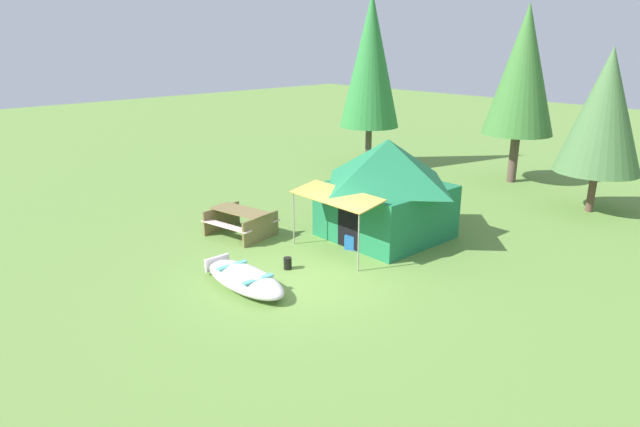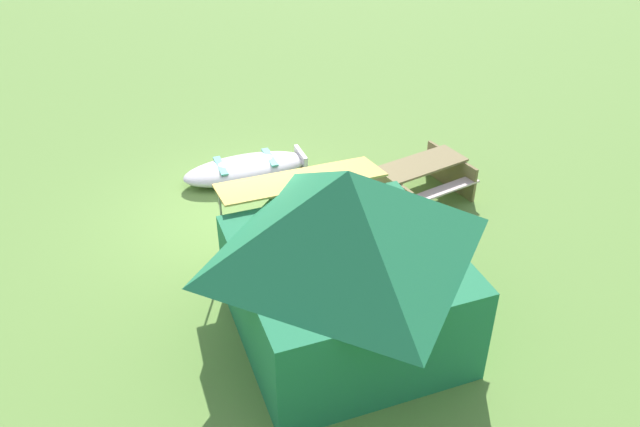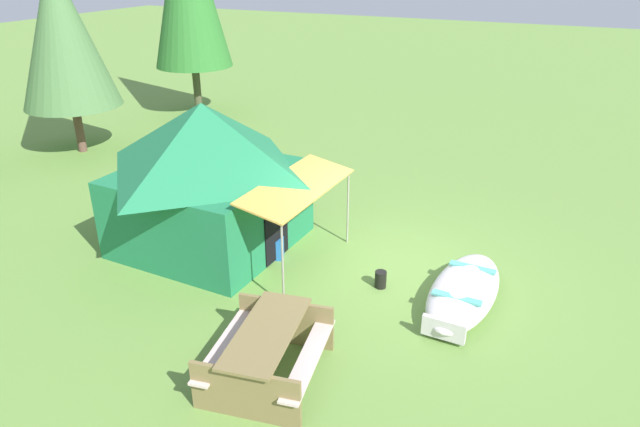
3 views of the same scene
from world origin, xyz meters
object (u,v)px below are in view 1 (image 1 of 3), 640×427
at_px(beached_rowboat, 245,278).
at_px(fuel_can, 288,263).
at_px(pine_tree_back_left, 523,71).
at_px(cooler_box, 354,240).
at_px(pine_tree_side, 604,111).
at_px(picnic_table, 241,219).
at_px(canvas_cabin_tent, 386,187).
at_px(pine_tree_far_center, 371,61).

bearing_deg(beached_rowboat, fuel_can, 95.25).
xyz_separation_m(fuel_can, pine_tree_back_left, (-0.48, 11.88, 4.08)).
distance_m(cooler_box, pine_tree_side, 9.00).
relative_size(picnic_table, fuel_can, 6.67).
relative_size(cooler_box, pine_tree_side, 0.11).
relative_size(beached_rowboat, canvas_cabin_tent, 0.64).
height_order(canvas_cabin_tent, fuel_can, canvas_cabin_tent).
xyz_separation_m(canvas_cabin_tent, fuel_can, (-0.12, -3.52, -1.29)).
bearing_deg(pine_tree_side, cooler_box, -111.27).
relative_size(pine_tree_far_center, pine_tree_side, 1.39).
xyz_separation_m(canvas_cabin_tent, pine_tree_back_left, (-0.60, 8.37, 2.78)).
height_order(beached_rowboat, canvas_cabin_tent, canvas_cabin_tent).
distance_m(picnic_table, pine_tree_side, 11.58).
relative_size(beached_rowboat, fuel_can, 8.81).
xyz_separation_m(picnic_table, pine_tree_back_left, (2.29, 11.28, 3.76)).
distance_m(cooler_box, fuel_can, 2.25).
height_order(canvas_cabin_tent, pine_tree_side, pine_tree_side).
distance_m(picnic_table, cooler_box, 3.33).
relative_size(pine_tree_back_left, pine_tree_far_center, 0.92).
bearing_deg(canvas_cabin_tent, pine_tree_side, 65.16).
relative_size(beached_rowboat, pine_tree_side, 0.50).
xyz_separation_m(fuel_can, pine_tree_far_center, (-6.18, 9.86, 4.31)).
height_order(canvas_cabin_tent, picnic_table, canvas_cabin_tent).
relative_size(pine_tree_back_left, pine_tree_side, 1.28).
xyz_separation_m(cooler_box, fuel_can, (-0.12, -2.25, -0.05)).
bearing_deg(pine_tree_back_left, pine_tree_far_center, -160.51).
relative_size(beached_rowboat, picnic_table, 1.32).
bearing_deg(pine_tree_back_left, pine_tree_side, -25.41).
xyz_separation_m(picnic_table, cooler_box, (2.88, 1.65, -0.27)).
xyz_separation_m(beached_rowboat, cooler_box, (-0.01, 3.62, -0.02)).
relative_size(canvas_cabin_tent, picnic_table, 2.08).
height_order(picnic_table, cooler_box, picnic_table).
bearing_deg(beached_rowboat, cooler_box, 90.17).
distance_m(fuel_can, pine_tree_side, 11.07).
bearing_deg(pine_tree_side, fuel_can, -107.45).
bearing_deg(picnic_table, pine_tree_back_left, 78.52).
bearing_deg(picnic_table, pine_tree_far_center, 110.25).
height_order(cooler_box, pine_tree_back_left, pine_tree_back_left).
bearing_deg(canvas_cabin_tent, pine_tree_back_left, 94.08).
distance_m(picnic_table, pine_tree_far_center, 10.65).
height_order(canvas_cabin_tent, pine_tree_back_left, pine_tree_back_left).
distance_m(beached_rowboat, pine_tree_far_center, 13.56).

